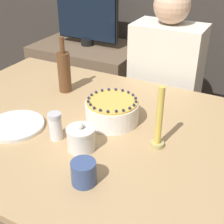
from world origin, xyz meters
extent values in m
cube|color=tan|center=(0.00, 0.00, 0.76)|extent=(1.48, 1.06, 0.03)
cylinder|color=tan|center=(-0.68, 0.47, 0.37)|extent=(0.07, 0.07, 0.74)
cylinder|color=white|center=(0.11, 0.08, 0.82)|extent=(0.23, 0.23, 0.09)
cylinder|color=gold|center=(0.11, 0.08, 0.87)|extent=(0.22, 0.22, 0.01)
sphere|color=#23284C|center=(0.21, 0.08, 0.88)|extent=(0.01, 0.01, 0.01)
sphere|color=#23284C|center=(0.20, 0.11, 0.88)|extent=(0.01, 0.01, 0.01)
sphere|color=#23284C|center=(0.19, 0.14, 0.88)|extent=(0.01, 0.01, 0.01)
sphere|color=#23284C|center=(0.17, 0.16, 0.88)|extent=(0.01, 0.01, 0.01)
sphere|color=#23284C|center=(0.14, 0.17, 0.88)|extent=(0.01, 0.01, 0.01)
sphere|color=#23284C|center=(0.11, 0.18, 0.88)|extent=(0.01, 0.01, 0.01)
sphere|color=#23284C|center=(0.08, 0.17, 0.88)|extent=(0.01, 0.01, 0.01)
sphere|color=#23284C|center=(0.05, 0.16, 0.88)|extent=(0.01, 0.01, 0.01)
sphere|color=#23284C|center=(0.03, 0.14, 0.88)|extent=(0.01, 0.01, 0.01)
sphere|color=#23284C|center=(0.01, 0.11, 0.88)|extent=(0.01, 0.01, 0.01)
sphere|color=#23284C|center=(0.01, 0.08, 0.88)|extent=(0.01, 0.01, 0.01)
sphere|color=#23284C|center=(0.01, 0.05, 0.88)|extent=(0.01, 0.01, 0.01)
sphere|color=#23284C|center=(0.03, 0.02, 0.88)|extent=(0.01, 0.01, 0.01)
sphere|color=#23284C|center=(0.05, 0.00, 0.88)|extent=(0.01, 0.01, 0.01)
sphere|color=#23284C|center=(0.08, -0.02, 0.88)|extent=(0.01, 0.01, 0.01)
sphere|color=#23284C|center=(0.11, -0.02, 0.88)|extent=(0.01, 0.01, 0.01)
sphere|color=#23284C|center=(0.14, -0.02, 0.88)|extent=(0.01, 0.01, 0.01)
sphere|color=#23284C|center=(0.17, 0.00, 0.88)|extent=(0.01, 0.01, 0.01)
sphere|color=#23284C|center=(0.19, 0.02, 0.88)|extent=(0.01, 0.01, 0.01)
sphere|color=#23284C|center=(0.20, 0.05, 0.88)|extent=(0.01, 0.01, 0.01)
cylinder|color=silver|center=(0.10, -0.15, 0.81)|extent=(0.10, 0.10, 0.08)
cylinder|color=silver|center=(0.10, -0.15, 0.86)|extent=(0.11, 0.11, 0.01)
sphere|color=silver|center=(0.10, -0.15, 0.88)|extent=(0.02, 0.02, 0.02)
cylinder|color=white|center=(-0.03, -0.14, 0.82)|extent=(0.05, 0.05, 0.09)
cylinder|color=silver|center=(-0.03, -0.14, 0.88)|extent=(0.05, 0.05, 0.02)
cylinder|color=silver|center=(-0.23, -0.15, 0.78)|extent=(0.24, 0.24, 0.01)
cylinder|color=silver|center=(-0.23, -0.15, 0.79)|extent=(0.24, 0.24, 0.01)
cylinder|color=tan|center=(0.34, -0.01, 0.78)|extent=(0.05, 0.05, 0.02)
cylinder|color=gold|center=(0.34, -0.01, 0.91)|extent=(0.02, 0.02, 0.23)
cylinder|color=brown|center=(-0.24, 0.23, 0.88)|extent=(0.06, 0.06, 0.20)
cylinder|color=brown|center=(-0.24, 0.23, 1.02)|extent=(0.02, 0.02, 0.08)
cylinder|color=#384C7F|center=(0.20, -0.30, 0.82)|extent=(0.08, 0.08, 0.08)
cube|color=#2D2D38|center=(0.13, 0.73, 0.23)|extent=(0.34, 0.34, 0.45)
cube|color=silver|center=(0.13, 0.73, 0.75)|extent=(0.40, 0.24, 0.60)
sphere|color=#D8AD8C|center=(0.13, 0.73, 1.15)|extent=(0.20, 0.20, 0.20)
cube|color=brown|center=(-0.63, 1.08, 0.36)|extent=(0.81, 0.56, 0.72)
cylinder|color=black|center=(-0.63, 1.08, 0.74)|extent=(0.10, 0.10, 0.05)
cube|color=black|center=(-0.63, 1.08, 0.98)|extent=(0.52, 0.02, 0.45)
cube|color=black|center=(-0.63, 1.08, 0.98)|extent=(0.49, 0.03, 0.42)
camera|label=1|loc=(0.64, -0.94, 1.48)|focal=50.00mm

